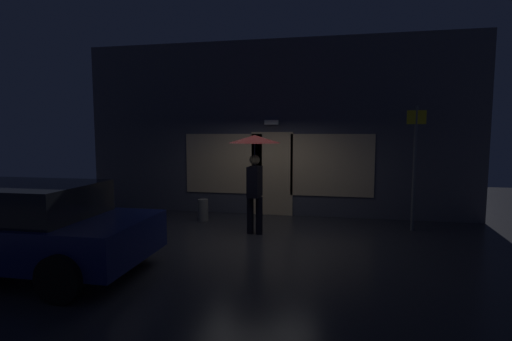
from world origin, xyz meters
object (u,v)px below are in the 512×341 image
(street_sign_post, at_px, (415,161))
(sidewalk_bollard, at_px, (203,210))
(person_with_umbrella, at_px, (255,158))
(parked_car, at_px, (21,226))

(street_sign_post, relative_size, sidewalk_bollard, 5.08)
(person_with_umbrella, relative_size, sidewalk_bollard, 3.91)
(person_with_umbrella, distance_m, sidewalk_bollard, 2.24)
(street_sign_post, bearing_deg, parked_car, -149.48)
(person_with_umbrella, xyz_separation_m, street_sign_post, (3.40, 0.98, -0.10))
(person_with_umbrella, distance_m, parked_car, 4.39)
(sidewalk_bollard, bearing_deg, person_with_umbrella, -31.98)
(parked_car, height_order, street_sign_post, street_sign_post)
(person_with_umbrella, xyz_separation_m, parked_car, (-3.17, -2.90, -0.94))
(street_sign_post, bearing_deg, person_with_umbrella, -164.00)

